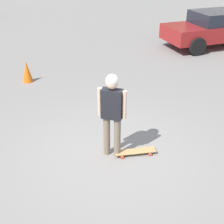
{
  "coord_description": "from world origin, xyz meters",
  "views": [
    {
      "loc": [
        -0.5,
        5.26,
        3.84
      ],
      "look_at": [
        0.0,
        0.0,
        1.0
      ],
      "focal_mm": 50.0,
      "sensor_mm": 36.0,
      "label": 1
    }
  ],
  "objects_px": {
    "skateboard": "(135,152)",
    "person": "(112,108)",
    "car_parked_near": "(213,28)",
    "traffic_cone": "(27,72)"
  },
  "relations": [
    {
      "from": "traffic_cone",
      "to": "car_parked_near",
      "type": "bearing_deg",
      "value": -144.9
    },
    {
      "from": "person",
      "to": "car_parked_near",
      "type": "height_order",
      "value": "person"
    },
    {
      "from": "car_parked_near",
      "to": "traffic_cone",
      "type": "xyz_separation_m",
      "value": [
        6.46,
        4.54,
        -0.42
      ]
    },
    {
      "from": "skateboard",
      "to": "person",
      "type": "bearing_deg",
      "value": -9.46
    },
    {
      "from": "person",
      "to": "car_parked_near",
      "type": "relative_size",
      "value": 0.4
    },
    {
      "from": "person",
      "to": "traffic_cone",
      "type": "height_order",
      "value": "person"
    },
    {
      "from": "person",
      "to": "car_parked_near",
      "type": "distance_m",
      "value": 8.87
    },
    {
      "from": "person",
      "to": "traffic_cone",
      "type": "distance_m",
      "value": 4.77
    },
    {
      "from": "skateboard",
      "to": "traffic_cone",
      "type": "relative_size",
      "value": 1.31
    },
    {
      "from": "car_parked_near",
      "to": "skateboard",
      "type": "bearing_deg",
      "value": 44.12
    }
  ]
}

